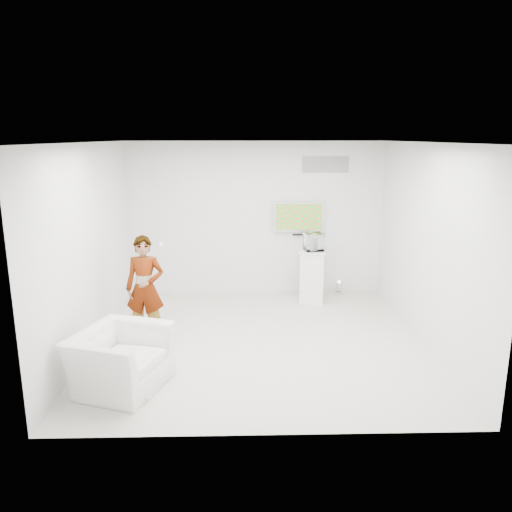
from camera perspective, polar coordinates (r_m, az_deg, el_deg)
name	(u,v)px	position (r m, az deg, el deg)	size (l,w,h in m)	color
room	(259,246)	(7.37, 0.40, 1.11)	(5.01, 5.01, 3.00)	beige
tv	(299,217)	(9.82, 4.90, 4.50)	(1.00, 0.08, 0.60)	#BBBCC0
logo_decal	(325,165)	(9.82, 7.95, 10.29)	(0.90, 0.02, 0.30)	gray
person	(145,288)	(7.87, -12.57, -3.59)	(0.59, 0.39, 1.63)	silver
armchair	(120,359)	(6.58, -15.31, -11.33)	(1.14, 0.99, 0.74)	silver
pedestal	(313,276)	(9.52, 6.48, -2.29)	(0.49, 0.49, 1.00)	silver
floor_uplight	(339,287)	(10.17, 9.45, -3.55)	(0.16, 0.16, 0.26)	silver
vitrine	(313,242)	(9.37, 6.58, 1.64)	(0.33, 0.33, 0.33)	silver
console	(313,244)	(9.38, 6.58, 1.36)	(0.05, 0.17, 0.24)	silver
wii_remote	(161,245)	(7.79, -10.77, 1.28)	(0.04, 0.15, 0.04)	silver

